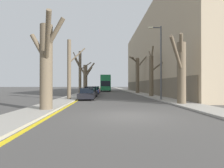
{
  "coord_description": "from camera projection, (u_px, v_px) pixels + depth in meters",
  "views": [
    {
      "loc": [
        -1.28,
        -9.21,
        1.64
      ],
      "look_at": [
        0.53,
        33.07,
        1.9
      ],
      "focal_mm": 28.0,
      "sensor_mm": 36.0,
      "label": 1
    }
  ],
  "objects": [
    {
      "name": "street_tree_left_2",
      "position": [
        80.0,
        72.0,
        27.66
      ],
      "size": [
        3.12,
        2.39,
        7.11
      ],
      "color": "brown",
      "rests_on": "ground"
    },
    {
      "name": "parked_car_3",
      "position": [
        95.0,
        90.0,
        37.12
      ],
      "size": [
        1.85,
        4.26,
        1.39
      ],
      "color": "maroon",
      "rests_on": "ground"
    },
    {
      "name": "street_tree_right_2",
      "position": [
        137.0,
        74.0,
        34.15
      ],
      "size": [
        3.41,
        1.96,
        7.29
      ],
      "color": "brown",
      "rests_on": "ground"
    },
    {
      "name": "street_tree_left_3",
      "position": [
        86.0,
        78.0,
        35.25
      ],
      "size": [
        2.95,
        3.26,
        6.31
      ],
      "color": "brown",
      "rests_on": "ground"
    },
    {
      "name": "parked_car_1",
      "position": [
        91.0,
        92.0,
        25.29
      ],
      "size": [
        1.81,
        4.18,
        1.44
      ],
      "color": "black",
      "rests_on": "ground"
    },
    {
      "name": "street_tree_left_0",
      "position": [
        46.0,
        64.0,
        10.99
      ],
      "size": [
        2.36,
        2.9,
        5.78
      ],
      "color": "brown",
      "rests_on": "ground"
    },
    {
      "name": "building_facade_right",
      "position": [
        166.0,
        56.0,
        36.51
      ],
      "size": [
        10.08,
        44.17,
        15.47
      ],
      "color": "tan",
      "rests_on": "ground"
    },
    {
      "name": "lamp_post",
      "position": [
        160.0,
        59.0,
        18.4
      ],
      "size": [
        1.4,
        0.2,
        7.87
      ],
      "color": "#4C4F54",
      "rests_on": "ground"
    },
    {
      "name": "parked_car_0",
      "position": [
        87.0,
        94.0,
        20.03
      ],
      "size": [
        1.71,
        4.3,
        1.3
      ],
      "color": "black",
      "rests_on": "ground"
    },
    {
      "name": "double_decker_bus",
      "position": [
        105.0,
        82.0,
        47.28
      ],
      "size": [
        2.57,
        10.07,
        4.18
      ],
      "color": "#1E7F47",
      "rests_on": "ground"
    },
    {
      "name": "ground_plane",
      "position": [
        129.0,
        116.0,
        9.25
      ],
      "size": [
        300.0,
        300.0,
        0.0
      ],
      "primitive_type": "plane",
      "color": "#4C4947"
    },
    {
      "name": "parked_car_2",
      "position": [
        94.0,
        90.0,
        31.58
      ],
      "size": [
        1.85,
        4.34,
        1.41
      ],
      "color": "navy",
      "rests_on": "ground"
    },
    {
      "name": "street_tree_right_1",
      "position": [
        151.0,
        74.0,
        24.39
      ],
      "size": [
        2.08,
        3.57,
        6.93
      ],
      "color": "brown",
      "rests_on": "ground"
    },
    {
      "name": "sidewalk_left",
      "position": [
        92.0,
        90.0,
        58.97
      ],
      "size": [
        2.27,
        120.0,
        0.12
      ],
      "primitive_type": "cube",
      "color": "#A39E93",
      "rests_on": "ground"
    },
    {
      "name": "kerb_line_stripe",
      "position": [
        96.0,
        90.0,
        59.03
      ],
      "size": [
        0.24,
        120.0,
        0.01
      ],
      "primitive_type": "cube",
      "color": "yellow",
      "rests_on": "ground"
    },
    {
      "name": "sidewalk_right",
      "position": [
        124.0,
        90.0,
        59.44
      ],
      "size": [
        2.27,
        120.0,
        0.12
      ],
      "primitive_type": "cube",
      "color": "#A39E93",
      "rests_on": "ground"
    },
    {
      "name": "street_tree_left_1",
      "position": [
        69.0,
        68.0,
        19.49
      ],
      "size": [
        1.95,
        1.32,
        6.87
      ],
      "color": "brown",
      "rests_on": "ground"
    },
    {
      "name": "street_tree_right_0",
      "position": [
        181.0,
        70.0,
        14.4
      ],
      "size": [
        2.34,
        3.32,
        5.89
      ],
      "color": "brown",
      "rests_on": "ground"
    }
  ]
}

